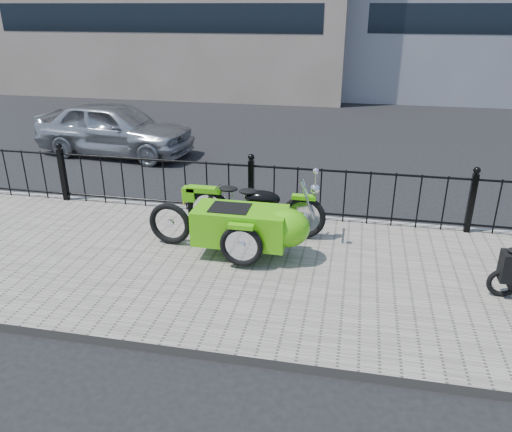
# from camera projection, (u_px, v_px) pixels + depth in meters

# --- Properties ---
(ground) EXTENTS (120.00, 120.00, 0.00)m
(ground) POSITION_uv_depth(u_px,v_px,m) (233.00, 255.00, 7.47)
(ground) COLOR black
(ground) RESTS_ON ground
(sidewalk) EXTENTS (30.00, 3.80, 0.12)m
(sidewalk) POSITION_uv_depth(u_px,v_px,m) (224.00, 267.00, 6.99)
(sidewalk) COLOR slate
(sidewalk) RESTS_ON ground
(curb) EXTENTS (30.00, 0.10, 0.12)m
(curb) POSITION_uv_depth(u_px,v_px,m) (253.00, 214.00, 8.74)
(curb) COLOR gray
(curb) RESTS_ON ground
(iron_fence) EXTENTS (14.11, 0.11, 1.08)m
(iron_fence) POSITION_uv_depth(u_px,v_px,m) (251.00, 189.00, 8.41)
(iron_fence) COLOR black
(iron_fence) RESTS_ON sidewalk
(motorcycle_sidecar) EXTENTS (2.28, 1.48, 0.98)m
(motorcycle_sidecar) POSITION_uv_depth(u_px,v_px,m) (255.00, 222.00, 7.10)
(motorcycle_sidecar) COLOR black
(motorcycle_sidecar) RESTS_ON sidewalk
(spare_tire) EXTENTS (0.66, 0.13, 0.66)m
(spare_tire) POSITION_uv_depth(u_px,v_px,m) (170.00, 224.00, 7.41)
(spare_tire) COLOR black
(spare_tire) RESTS_ON sidewalk
(sedan_car) EXTENTS (4.01, 1.93, 1.32)m
(sedan_car) POSITION_uv_depth(u_px,v_px,m) (115.00, 128.00, 12.21)
(sedan_car) COLOR #A6A9AD
(sedan_car) RESTS_ON ground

